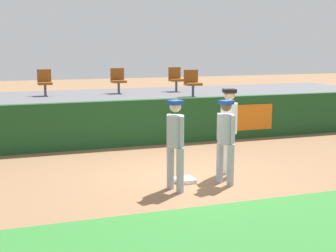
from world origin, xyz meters
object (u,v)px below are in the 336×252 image
object	(u,v)px
player_runner_visitor	(226,136)
seat_front_right	(192,82)
player_fielder_home	(229,126)
seat_back_center	(118,79)
seat_back_right	(176,78)
player_coach_visitor	(175,139)
first_base	(184,180)
seat_back_left	(45,81)

from	to	relation	value
player_runner_visitor	seat_front_right	size ratio (longest dim) A/B	2.01
player_fielder_home	player_runner_visitor	xyz separation A→B (m)	(-0.36, -0.59, -0.09)
seat_back_center	seat_back_right	world-z (taller)	same
seat_back_right	player_coach_visitor	bearing A→B (deg)	-110.12
player_fielder_home	seat_back_center	size ratio (longest dim) A/B	2.21
player_runner_visitor	first_base	bearing A→B (deg)	-136.42
seat_back_left	seat_front_right	distance (m)	4.73
seat_front_right	seat_back_center	bearing A→B (deg)	137.51
first_base	seat_front_right	world-z (taller)	seat_front_right
player_runner_visitor	seat_back_right	bearing A→B (deg)	148.18
first_base	player_fielder_home	distance (m)	1.52
seat_front_right	player_runner_visitor	bearing A→B (deg)	-105.46
player_coach_visitor	seat_front_right	bearing A→B (deg)	138.87
seat_back_left	seat_front_right	xyz separation A→B (m)	(4.37, -1.80, 0.00)
seat_back_left	seat_back_right	distance (m)	4.47
player_fielder_home	seat_back_right	bearing A→B (deg)	-179.81
first_base	seat_back_right	world-z (taller)	seat_back_right
player_coach_visitor	seat_back_left	bearing A→B (deg)	176.70
first_base	seat_back_center	xyz separation A→B (m)	(0.32, 7.05, 1.57)
player_coach_visitor	seat_back_left	distance (m)	7.73
player_runner_visitor	seat_front_right	bearing A→B (deg)	145.28
player_fielder_home	player_coach_visitor	distance (m)	1.60
player_fielder_home	player_runner_visitor	size ratio (longest dim) A/B	1.10
seat_back_center	seat_back_left	bearing A→B (deg)	-179.99
player_runner_visitor	seat_back_left	bearing A→B (deg)	-178.46
player_fielder_home	seat_front_right	xyz separation A→B (m)	(1.20, 5.03, 0.54)
seat_back_center	seat_back_right	bearing A→B (deg)	-0.01
first_base	seat_back_left	world-z (taller)	seat_back_left
first_base	seat_back_left	size ratio (longest dim) A/B	0.48
seat_back_center	seat_front_right	world-z (taller)	same
player_runner_visitor	seat_back_center	distance (m)	7.46
first_base	seat_front_right	distance (m)	5.94
first_base	player_runner_visitor	distance (m)	1.25
seat_back_center	seat_front_right	distance (m)	2.66
seat_back_left	seat_back_right	world-z (taller)	same
player_coach_visitor	seat_back_center	world-z (taller)	seat_back_center
player_fielder_home	seat_back_right	distance (m)	6.98
player_fielder_home	player_runner_visitor	world-z (taller)	player_fielder_home
seat_back_center	player_fielder_home	bearing A→B (deg)	-83.59
seat_back_center	seat_back_left	world-z (taller)	same
player_coach_visitor	first_base	bearing A→B (deg)	125.71
player_fielder_home	seat_back_left	bearing A→B (deg)	-144.14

